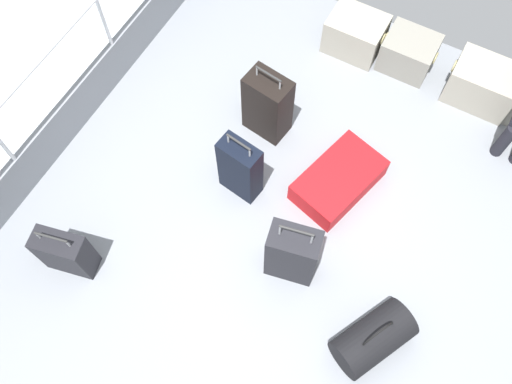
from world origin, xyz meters
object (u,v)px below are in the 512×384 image
(paper_cup, at_px, (255,85))
(suitcase_3, at_px, (292,254))
(cargo_crate_1, at_px, (409,53))
(suitcase_4, at_px, (267,105))
(cargo_crate_2, at_px, (483,84))
(suitcase_0, at_px, (66,253))
(cargo_crate_0, at_px, (355,34))
(suitcase_2, at_px, (240,169))
(duffel_bag, at_px, (373,338))
(suitcase_1, at_px, (338,180))

(paper_cup, bearing_deg, suitcase_3, -52.28)
(cargo_crate_1, bearing_deg, suitcase_4, -123.56)
(cargo_crate_2, height_order, suitcase_0, suitcase_0)
(cargo_crate_0, bearing_deg, suitcase_2, -96.40)
(cargo_crate_0, height_order, suitcase_3, suitcase_3)
(suitcase_2, xyz_separation_m, duffel_bag, (1.56, -0.71, -0.17))
(suitcase_3, height_order, paper_cup, suitcase_3)
(suitcase_2, distance_m, paper_cup, 1.13)
(cargo_crate_2, xyz_separation_m, duffel_bag, (0.03, -2.65, -0.03))
(suitcase_1, bearing_deg, duffel_bag, -54.21)
(duffel_bag, bearing_deg, cargo_crate_0, 116.99)
(cargo_crate_2, xyz_separation_m, suitcase_3, (-0.80, -2.40, 0.14))
(suitcase_0, height_order, suitcase_2, suitcase_2)
(suitcase_1, height_order, duffel_bag, duffel_bag)
(suitcase_2, relative_size, duffel_bag, 1.12)
(cargo_crate_2, distance_m, suitcase_0, 4.03)
(duffel_bag, bearing_deg, suitcase_0, -166.43)
(suitcase_3, bearing_deg, suitcase_2, 147.79)
(suitcase_0, distance_m, suitcase_2, 1.56)
(suitcase_2, height_order, suitcase_4, suitcase_4)
(suitcase_2, height_order, suitcase_3, suitcase_3)
(cargo_crate_1, distance_m, cargo_crate_2, 0.76)
(cargo_crate_1, xyz_separation_m, suitcase_4, (-0.87, -1.31, 0.17))
(suitcase_1, height_order, suitcase_2, suitcase_2)
(cargo_crate_1, distance_m, paper_cup, 1.53)
(suitcase_1, relative_size, suitcase_3, 1.06)
(cargo_crate_1, height_order, paper_cup, cargo_crate_1)
(suitcase_1, distance_m, suitcase_3, 0.90)
(suitcase_2, height_order, paper_cup, suitcase_2)
(cargo_crate_0, xyz_separation_m, cargo_crate_1, (0.55, 0.05, -0.02))
(suitcase_1, distance_m, paper_cup, 1.30)
(cargo_crate_0, distance_m, suitcase_2, 1.95)
(cargo_crate_1, relative_size, suitcase_2, 0.67)
(cargo_crate_1, bearing_deg, suitcase_1, -90.63)
(suitcase_3, bearing_deg, suitcase_1, 88.58)
(cargo_crate_1, bearing_deg, suitcase_0, -116.66)
(cargo_crate_0, bearing_deg, suitcase_3, -77.92)
(cargo_crate_0, height_order, suitcase_4, suitcase_4)
(suitcase_4, bearing_deg, suitcase_3, -53.77)
(suitcase_4, relative_size, paper_cup, 8.03)
(suitcase_1, xyz_separation_m, suitcase_4, (-0.85, 0.25, 0.23))
(suitcase_3, xyz_separation_m, duffel_bag, (0.83, -0.25, -0.18))
(suitcase_2, relative_size, paper_cup, 7.88)
(suitcase_3, xyz_separation_m, paper_cup, (-1.14, 1.47, -0.30))
(cargo_crate_0, bearing_deg, cargo_crate_1, 4.82)
(suitcase_2, relative_size, suitcase_4, 0.98)
(cargo_crate_0, relative_size, paper_cup, 5.81)
(suitcase_2, bearing_deg, cargo_crate_2, 51.90)
(suitcase_3, distance_m, duffel_bag, 0.88)
(cargo_crate_1, height_order, suitcase_1, cargo_crate_1)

